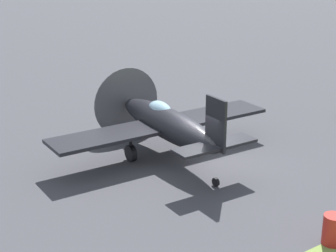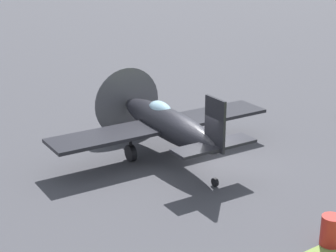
{
  "view_description": "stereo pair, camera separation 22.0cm",
  "coord_description": "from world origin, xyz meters",
  "views": [
    {
      "loc": [
        -12.3,
        -14.53,
        8.46
      ],
      "look_at": [
        -0.49,
        2.03,
        1.33
      ],
      "focal_mm": 59.13,
      "sensor_mm": 36.0,
      "label": 1
    },
    {
      "loc": [
        -12.12,
        -14.66,
        8.46
      ],
      "look_at": [
        -0.49,
        2.03,
        1.33
      ],
      "focal_mm": 59.13,
      "sensor_mm": 36.0,
      "label": 2
    }
  ],
  "objects": [
    {
      "name": "ground_plane",
      "position": [
        0.0,
        0.0,
        0.0
      ],
      "size": [
        160.0,
        160.0,
        0.0
      ],
      "primitive_type": "plane",
      "color": "#38383D"
    },
    {
      "name": "airplane_lead",
      "position": [
        -0.48,
        2.18,
        1.41
      ],
      "size": [
        9.43,
        7.46,
        3.36
      ],
      "rotation": [
        0.0,
        0.0,
        -0.05
      ],
      "color": "black",
      "rests_on": "ground"
    },
    {
      "name": "fuel_drum",
      "position": [
        -0.4,
        -5.96,
        0.45
      ],
      "size": [
        0.6,
        0.6,
        0.9
      ],
      "primitive_type": "cylinder",
      "color": "maroon",
      "rests_on": "ground"
    }
  ]
}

